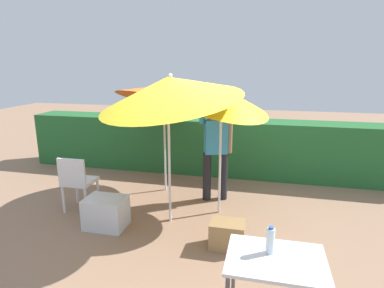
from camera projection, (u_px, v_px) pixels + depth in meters
ground_plane at (187, 221)px, 4.74m from camera, size 24.00×24.00×0.00m
hedge_row at (213, 146)px, 6.75m from camera, size 8.00×0.70×1.14m
umbrella_rainbow at (223, 98)px, 4.61m from camera, size 1.48×1.44×2.15m
umbrella_orange at (162, 94)px, 5.50m from camera, size 1.64×1.58×2.20m
umbrella_yellow at (169, 90)px, 4.26m from camera, size 2.01×1.98×2.35m
person_vendor at (216, 146)px, 5.28m from camera, size 0.55×0.32×1.88m
chair_plastic at (77, 180)px, 4.95m from camera, size 0.44×0.44×0.89m
cooler_box at (106, 213)px, 4.52m from camera, size 0.56×0.41×0.44m
crate_cardboard at (227, 235)px, 4.03m from camera, size 0.43×0.32×0.35m
folding_table at (275, 268)px, 2.63m from camera, size 0.80×0.60×0.73m
bottle_water at (270, 240)px, 2.66m from camera, size 0.07×0.07×0.24m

